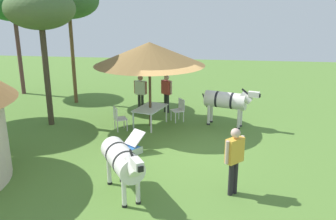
% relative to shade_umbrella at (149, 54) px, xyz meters
% --- Properties ---
extents(ground_plane, '(36.00, 36.00, 0.00)m').
position_rel_shade_umbrella_xyz_m(ground_plane, '(-1.66, -1.26, -2.79)').
color(ground_plane, '#557E33').
extents(shade_umbrella, '(4.09, 4.09, 3.21)m').
position_rel_shade_umbrella_xyz_m(shade_umbrella, '(0.00, 0.00, 0.00)').
color(shade_umbrella, '#513A26').
rests_on(shade_umbrella, ground_plane).
extents(patio_dining_table, '(1.65, 1.25, 0.74)m').
position_rel_shade_umbrella_xyz_m(patio_dining_table, '(0.00, 0.00, -2.13)').
color(patio_dining_table, silver).
rests_on(patio_dining_table, ground_plane).
extents(patio_chair_west_end, '(0.60, 0.60, 0.90)m').
position_rel_shade_umbrella_xyz_m(patio_chair_west_end, '(0.72, -1.04, -2.27)').
color(patio_chair_west_end, white).
rests_on(patio_chair_west_end, ground_plane).
extents(patio_chair_near_hut, '(0.59, 0.59, 0.90)m').
position_rel_shade_umbrella_xyz_m(patio_chair_near_hut, '(-0.65, 1.08, -2.27)').
color(patio_chair_near_hut, white).
rests_on(patio_chair_near_hut, ground_plane).
extents(guest_beside_umbrella, '(0.43, 0.49, 1.64)m').
position_rel_shade_umbrella_xyz_m(guest_beside_umbrella, '(1.81, -0.39, -1.80)').
color(guest_beside_umbrella, black).
rests_on(guest_beside_umbrella, ground_plane).
extents(guest_behind_table, '(0.27, 0.58, 1.63)m').
position_rel_shade_umbrella_xyz_m(guest_behind_table, '(1.64, 0.70, -1.81)').
color(guest_behind_table, '#252622').
rests_on(guest_behind_table, ground_plane).
extents(standing_watcher, '(0.49, 0.49, 1.75)m').
position_rel_shade_umbrella_xyz_m(standing_watcher, '(-4.77, -2.92, -1.74)').
color(standing_watcher, black).
rests_on(standing_watcher, ground_plane).
extents(striped_lounge_chair, '(0.95, 0.89, 0.67)m').
position_rel_shade_umbrella_xyz_m(striped_lounge_chair, '(-2.61, 0.16, -2.53)').
color(striped_lounge_chair, '#306BBE').
rests_on(striped_lounge_chair, ground_plane).
extents(zebra_nearest_camera, '(1.06, 2.16, 1.54)m').
position_rel_shade_umbrella_xyz_m(zebra_nearest_camera, '(0.39, -2.89, -1.79)').
color(zebra_nearest_camera, silver).
rests_on(zebra_nearest_camera, ground_plane).
extents(zebra_by_umbrella, '(2.00, 1.46, 1.46)m').
position_rel_shade_umbrella_xyz_m(zebra_by_umbrella, '(-5.14, -0.23, -1.86)').
color(zebra_by_umbrella, silver).
rests_on(zebra_by_umbrella, ground_plane).
extents(acacia_tree_left_background, '(2.64, 2.64, 5.23)m').
position_rel_shade_umbrella_xyz_m(acacia_tree_left_background, '(4.12, 7.40, 1.61)').
color(acacia_tree_left_background, brown).
rests_on(acacia_tree_left_background, ground_plane).
extents(acacia_tree_far_lawn, '(2.50, 2.50, 5.12)m').
position_rel_shade_umbrella_xyz_m(acacia_tree_far_lawn, '(-0.31, 3.88, 1.53)').
color(acacia_tree_far_lawn, '#413829').
rests_on(acacia_tree_far_lawn, ground_plane).
extents(acacia_tree_right_background, '(2.66, 2.66, 5.43)m').
position_rel_shade_umbrella_xyz_m(acacia_tree_right_background, '(2.82, 4.07, 1.82)').
color(acacia_tree_right_background, brown).
rests_on(acacia_tree_right_background, ground_plane).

